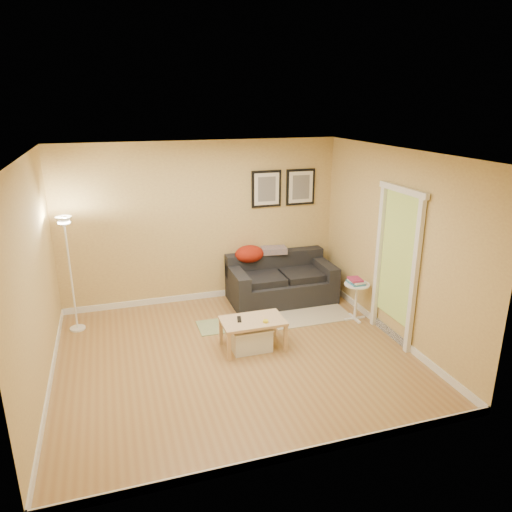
# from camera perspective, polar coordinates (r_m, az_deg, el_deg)

# --- Properties ---
(floor) EXTENTS (4.50, 4.50, 0.00)m
(floor) POSITION_cam_1_polar(r_m,az_deg,el_deg) (6.35, -2.50, -11.84)
(floor) COLOR #9E7844
(floor) RESTS_ON ground
(ceiling) EXTENTS (4.50, 4.50, 0.00)m
(ceiling) POSITION_cam_1_polar(r_m,az_deg,el_deg) (5.53, -2.87, 12.21)
(ceiling) COLOR white
(ceiling) RESTS_ON wall_back
(wall_back) EXTENTS (4.50, 0.00, 4.50)m
(wall_back) POSITION_cam_1_polar(r_m,az_deg,el_deg) (7.68, -6.51, 3.95)
(wall_back) COLOR #D8BC6F
(wall_back) RESTS_ON ground
(wall_front) EXTENTS (4.50, 0.00, 4.50)m
(wall_front) POSITION_cam_1_polar(r_m,az_deg,el_deg) (4.05, 4.69, -9.39)
(wall_front) COLOR #D8BC6F
(wall_front) RESTS_ON ground
(wall_left) EXTENTS (0.00, 4.00, 4.00)m
(wall_left) POSITION_cam_1_polar(r_m,az_deg,el_deg) (5.71, -25.11, -2.78)
(wall_left) COLOR #D8BC6F
(wall_left) RESTS_ON ground
(wall_right) EXTENTS (0.00, 4.00, 4.00)m
(wall_right) POSITION_cam_1_polar(r_m,az_deg,el_deg) (6.71, 16.25, 1.22)
(wall_right) COLOR #D8BC6F
(wall_right) RESTS_ON ground
(baseboard_back) EXTENTS (4.50, 0.02, 0.10)m
(baseboard_back) POSITION_cam_1_polar(r_m,az_deg,el_deg) (8.07, -6.18, -4.71)
(baseboard_back) COLOR white
(baseboard_back) RESTS_ON ground
(baseboard_front) EXTENTS (4.50, 0.02, 0.10)m
(baseboard_front) POSITION_cam_1_polar(r_m,az_deg,el_deg) (4.77, 4.23, -22.78)
(baseboard_front) COLOR white
(baseboard_front) RESTS_ON ground
(baseboard_left) EXTENTS (0.02, 4.00, 0.10)m
(baseboard_left) POSITION_cam_1_polar(r_m,az_deg,el_deg) (6.23, -23.45, -13.59)
(baseboard_left) COLOR white
(baseboard_left) RESTS_ON ground
(baseboard_right) EXTENTS (0.02, 4.00, 0.10)m
(baseboard_right) POSITION_cam_1_polar(r_m,az_deg,el_deg) (7.15, 15.30, -8.40)
(baseboard_right) COLOR white
(baseboard_right) RESTS_ON ground
(sofa) EXTENTS (1.70, 0.90, 0.75)m
(sofa) POSITION_cam_1_polar(r_m,az_deg,el_deg) (7.84, 3.08, -2.77)
(sofa) COLOR black
(sofa) RESTS_ON ground
(red_throw) EXTENTS (0.48, 0.36, 0.28)m
(red_throw) POSITION_cam_1_polar(r_m,az_deg,el_deg) (7.81, -0.80, 0.25)
(red_throw) COLOR #9A2A0E
(red_throw) RESTS_ON sofa
(plaid_throw) EXTENTS (0.45, 0.32, 0.10)m
(plaid_throw) POSITION_cam_1_polar(r_m,az_deg,el_deg) (7.98, 2.14, 0.71)
(plaid_throw) COLOR tan
(plaid_throw) RESTS_ON sofa
(framed_print_left) EXTENTS (0.50, 0.04, 0.60)m
(framed_print_left) POSITION_cam_1_polar(r_m,az_deg,el_deg) (7.82, 1.25, 8.06)
(framed_print_left) COLOR black
(framed_print_left) RESTS_ON wall_back
(framed_print_right) EXTENTS (0.50, 0.04, 0.60)m
(framed_print_right) POSITION_cam_1_polar(r_m,az_deg,el_deg) (8.03, 5.36, 8.25)
(framed_print_right) COLOR black
(framed_print_right) RESTS_ON wall_back
(area_rug) EXTENTS (1.25, 0.85, 0.01)m
(area_rug) POSITION_cam_1_polar(r_m,az_deg,el_deg) (7.52, 6.09, -6.82)
(area_rug) COLOR #BCB095
(area_rug) RESTS_ON ground
(green_runner) EXTENTS (0.70, 0.50, 0.01)m
(green_runner) POSITION_cam_1_polar(r_m,az_deg,el_deg) (7.11, -4.11, -8.32)
(green_runner) COLOR #668C4C
(green_runner) RESTS_ON ground
(coffee_table) EXTENTS (0.96, 0.78, 0.42)m
(coffee_table) POSITION_cam_1_polar(r_m,az_deg,el_deg) (6.42, -0.39, -9.33)
(coffee_table) COLOR tan
(coffee_table) RESTS_ON ground
(remote_control) EXTENTS (0.08, 0.17, 0.02)m
(remote_control) POSITION_cam_1_polar(r_m,az_deg,el_deg) (6.32, -2.03, -7.59)
(remote_control) COLOR black
(remote_control) RESTS_ON coffee_table
(tape_roll) EXTENTS (0.07, 0.07, 0.03)m
(tape_roll) POSITION_cam_1_polar(r_m,az_deg,el_deg) (6.25, 1.17, -7.85)
(tape_roll) COLOR yellow
(tape_roll) RESTS_ON coffee_table
(storage_bin) EXTENTS (0.53, 0.39, 0.33)m
(storage_bin) POSITION_cam_1_polar(r_m,az_deg,el_deg) (6.42, -0.65, -9.78)
(storage_bin) COLOR white
(storage_bin) RESTS_ON ground
(side_table) EXTENTS (0.38, 0.38, 0.58)m
(side_table) POSITION_cam_1_polar(r_m,az_deg,el_deg) (7.34, 11.89, -5.38)
(side_table) COLOR white
(side_table) RESTS_ON ground
(book_stack) EXTENTS (0.25, 0.30, 0.08)m
(book_stack) POSITION_cam_1_polar(r_m,az_deg,el_deg) (7.22, 11.90, -2.94)
(book_stack) COLOR teal
(book_stack) RESTS_ON side_table
(floor_lamp) EXTENTS (0.22, 0.22, 1.69)m
(floor_lamp) POSITION_cam_1_polar(r_m,az_deg,el_deg) (7.17, -21.31, -2.45)
(floor_lamp) COLOR white
(floor_lamp) RESTS_ON ground
(doorway) EXTENTS (0.12, 1.01, 2.13)m
(doorway) POSITION_cam_1_polar(r_m,az_deg,el_deg) (6.65, 16.38, -1.44)
(doorway) COLOR white
(doorway) RESTS_ON ground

